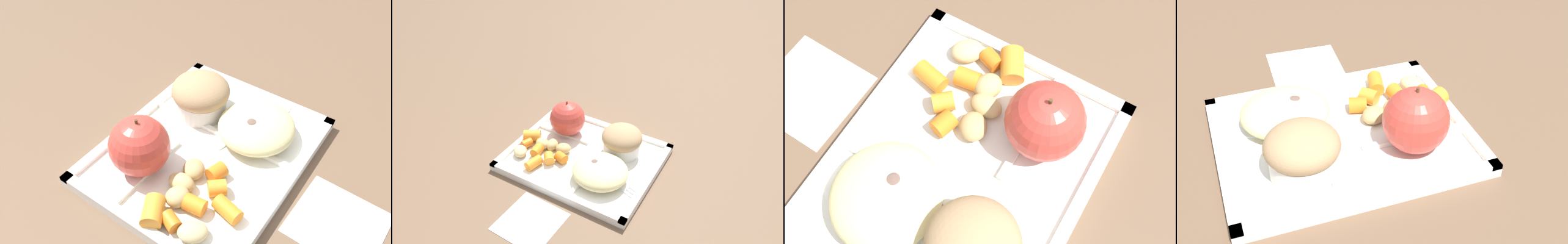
% 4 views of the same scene
% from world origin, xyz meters
% --- Properties ---
extents(ground, '(6.00, 6.00, 0.00)m').
position_xyz_m(ground, '(0.00, 0.00, 0.00)').
color(ground, brown).
extents(lunch_tray, '(0.31, 0.25, 0.02)m').
position_xyz_m(lunch_tray, '(-0.00, 0.00, 0.01)').
color(lunch_tray, white).
rests_on(lunch_tray, ground).
extents(green_apple, '(0.08, 0.08, 0.09)m').
position_xyz_m(green_apple, '(-0.07, 0.05, 0.05)').
color(green_apple, '#C63D33').
rests_on(green_apple, lunch_tray).
extents(bran_muffin, '(0.09, 0.09, 0.06)m').
position_xyz_m(bran_muffin, '(0.06, 0.05, 0.04)').
color(bran_muffin, silver).
rests_on(bran_muffin, lunch_tray).
extents(carrot_slice_edge, '(0.03, 0.03, 0.02)m').
position_xyz_m(carrot_slice_edge, '(-0.05, -0.05, 0.02)').
color(carrot_slice_edge, orange).
rests_on(carrot_slice_edge, lunch_tray).
extents(carrot_slice_diagonal, '(0.02, 0.03, 0.02)m').
position_xyz_m(carrot_slice_diagonal, '(-0.09, -0.04, 0.02)').
color(carrot_slice_diagonal, orange).
rests_on(carrot_slice_diagonal, lunch_tray).
extents(carrot_slice_small, '(0.03, 0.04, 0.02)m').
position_xyz_m(carrot_slice_small, '(-0.07, -0.08, 0.02)').
color(carrot_slice_small, orange).
rests_on(carrot_slice_small, lunch_tray).
extents(carrot_slice_center, '(0.04, 0.04, 0.03)m').
position_xyz_m(carrot_slice_center, '(-0.13, -0.01, 0.02)').
color(carrot_slice_center, orange).
rests_on(carrot_slice_center, lunch_tray).
extents(carrot_slice_near_corner, '(0.03, 0.03, 0.02)m').
position_xyz_m(carrot_slice_near_corner, '(-0.03, -0.04, 0.02)').
color(carrot_slice_near_corner, orange).
rests_on(carrot_slice_near_corner, lunch_tray).
extents(carrot_slice_large, '(0.03, 0.03, 0.02)m').
position_xyz_m(carrot_slice_large, '(-0.12, -0.03, 0.02)').
color(carrot_slice_large, orange).
rests_on(carrot_slice_large, lunch_tray).
extents(potato_chunk_small, '(0.03, 0.04, 0.02)m').
position_xyz_m(potato_chunk_small, '(-0.07, -0.01, 0.02)').
color(potato_chunk_small, tan).
rests_on(potato_chunk_small, lunch_tray).
extents(potato_chunk_large, '(0.04, 0.05, 0.02)m').
position_xyz_m(potato_chunk_large, '(-0.12, -0.06, 0.02)').
color(potato_chunk_large, tan).
rests_on(potato_chunk_large, lunch_tray).
extents(potato_chunk_corner, '(0.04, 0.04, 0.02)m').
position_xyz_m(potato_chunk_corner, '(-0.09, -0.02, 0.02)').
color(potato_chunk_corner, tan).
rests_on(potato_chunk_corner, lunch_tray).
extents(potato_chunk_browned, '(0.04, 0.04, 0.02)m').
position_xyz_m(potato_chunk_browned, '(-0.05, -0.01, 0.02)').
color(potato_chunk_browned, tan).
rests_on(potato_chunk_browned, lunch_tray).
extents(egg_noodle_pile, '(0.11, 0.11, 0.04)m').
position_xyz_m(egg_noodle_pile, '(0.06, -0.04, 0.03)').
color(egg_noodle_pile, beige).
rests_on(egg_noodle_pile, lunch_tray).
extents(meatball_side, '(0.04, 0.04, 0.04)m').
position_xyz_m(meatball_side, '(0.06, -0.04, 0.03)').
color(meatball_side, '#755B4C').
rests_on(meatball_side, lunch_tray).
extents(meatball_center, '(0.04, 0.04, 0.04)m').
position_xyz_m(meatball_center, '(0.05, -0.04, 0.03)').
color(meatball_center, brown).
rests_on(meatball_center, lunch_tray).
extents(plastic_fork, '(0.14, 0.05, 0.00)m').
position_xyz_m(plastic_fork, '(0.08, -0.03, 0.01)').
color(plastic_fork, white).
rests_on(plastic_fork, lunch_tray).
extents(paper_napkin, '(0.11, 0.11, 0.00)m').
position_xyz_m(paper_napkin, '(-0.00, -0.19, 0.00)').
color(paper_napkin, white).
rests_on(paper_napkin, ground).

